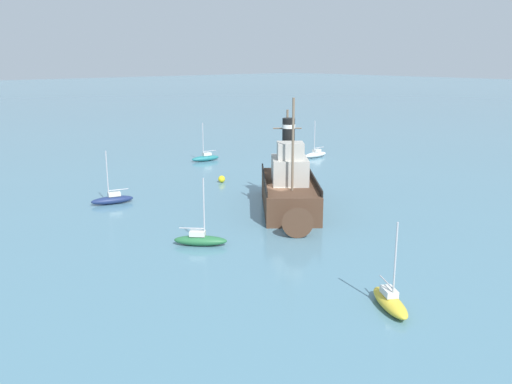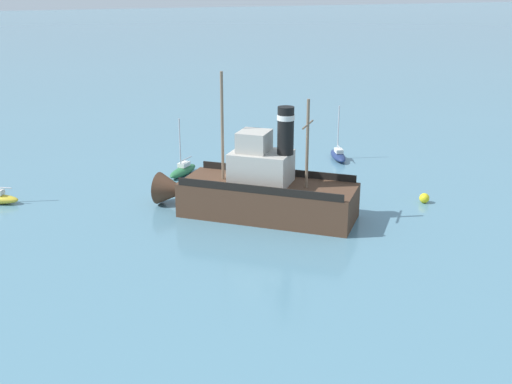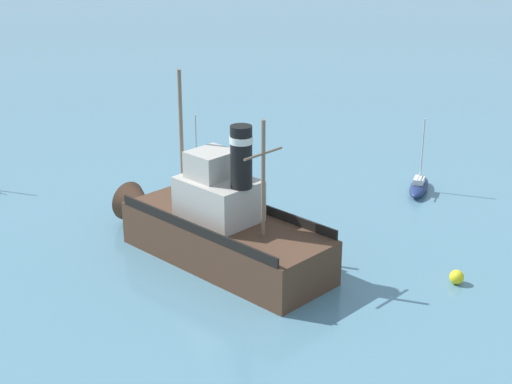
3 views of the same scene
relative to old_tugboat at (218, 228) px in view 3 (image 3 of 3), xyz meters
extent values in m
plane|color=teal|center=(1.44, 0.43, -1.83)|extent=(600.00, 600.00, 0.00)
cube|color=#4C3323|center=(-0.40, -0.47, -0.63)|extent=(11.08, 12.02, 2.40)
cone|color=#4C3323|center=(4.23, 5.05, -0.63)|extent=(3.34, 3.35, 2.35)
cube|color=#B2ADA3|center=(-0.07, -0.09, 1.67)|extent=(4.87, 4.99, 2.20)
cube|color=#B2ADA3|center=(0.25, 0.30, 3.47)|extent=(2.97, 2.95, 1.40)
cylinder|color=black|center=(-1.17, -1.39, 4.37)|extent=(1.10, 1.10, 3.20)
cylinder|color=silver|center=(-1.17, -1.39, 5.27)|extent=(1.16, 1.16, 0.35)
cylinder|color=#75604C|center=(1.72, 2.06, 4.32)|extent=(0.20, 0.20, 7.50)
cylinder|color=#75604C|center=(-2.13, -2.54, 3.57)|extent=(0.20, 0.20, 6.00)
cylinder|color=#75604C|center=(-2.13, -2.54, 4.89)|extent=(2.07, 1.76, 0.12)
cube|color=black|center=(-2.05, 0.91, 0.82)|extent=(7.42, 8.81, 0.50)
cube|color=black|center=(1.26, -1.86, 0.82)|extent=(7.42, 8.81, 0.50)
ellipsoid|color=navy|center=(10.78, -11.99, -1.48)|extent=(3.96, 2.07, 0.70)
cube|color=silver|center=(10.58, -11.94, -0.95)|extent=(1.23, 0.91, 0.36)
cylinder|color=#B7B7BC|center=(11.06, -12.07, 0.97)|extent=(0.10, 0.10, 4.20)
cylinder|color=#B7B7BC|center=(10.20, -11.83, -0.58)|extent=(1.76, 0.55, 0.08)
ellipsoid|color=#286B3D|center=(11.24, 2.46, -1.48)|extent=(3.45, 3.48, 0.70)
cube|color=silver|center=(11.38, 2.32, -0.95)|extent=(1.23, 1.23, 0.36)
cylinder|color=#B7B7BC|center=(11.03, 2.68, 0.97)|extent=(0.10, 0.10, 4.20)
cylinder|color=#B7B7BC|center=(11.66, 2.04, -0.58)|extent=(1.32, 1.34, 0.08)
sphere|color=yellow|center=(-2.01, -12.30, -1.46)|extent=(0.74, 0.74, 0.74)
camera|label=1|loc=(32.22, 32.50, 11.18)|focal=38.00mm
camera|label=2|loc=(-39.02, 15.52, 14.08)|focal=45.00mm
camera|label=3|loc=(-37.74, -4.65, 16.77)|focal=55.00mm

